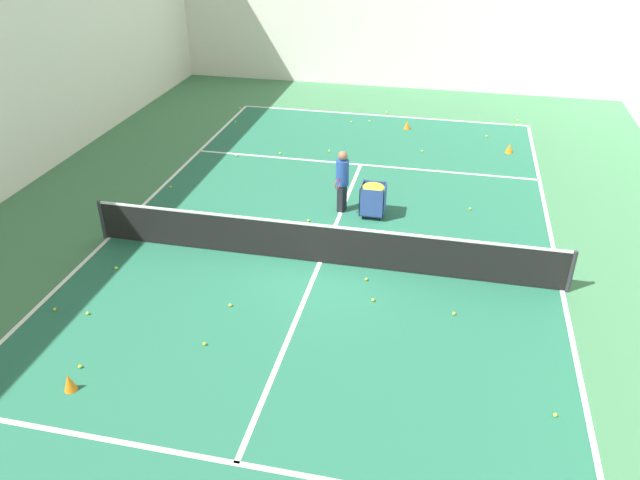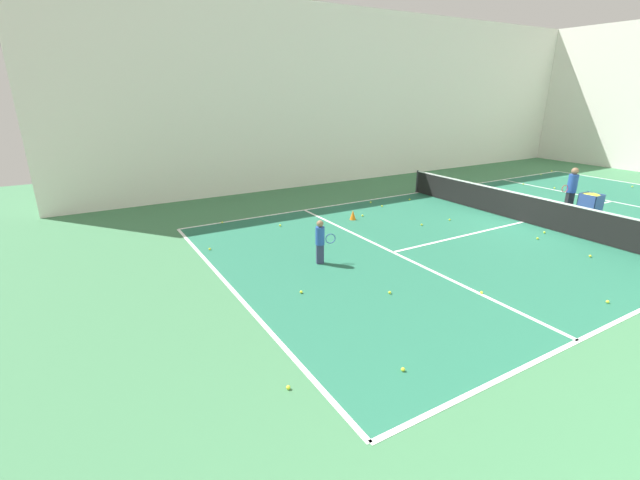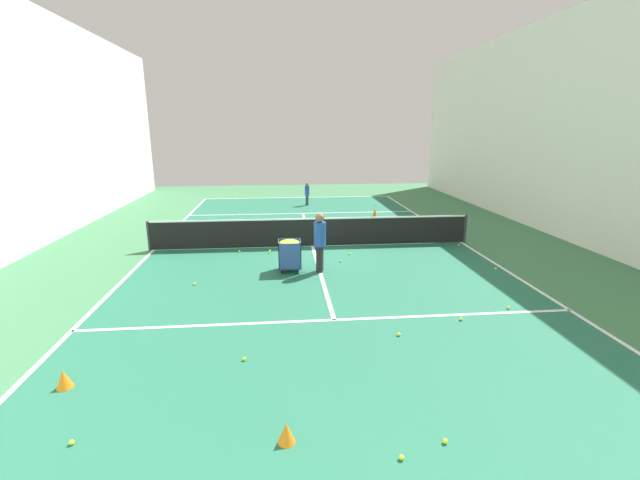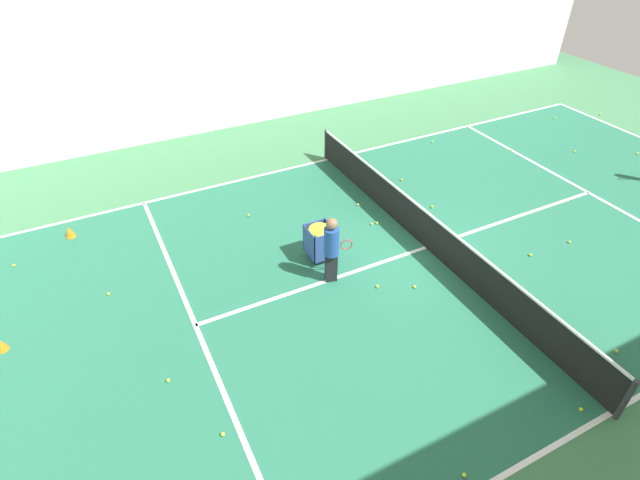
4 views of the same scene
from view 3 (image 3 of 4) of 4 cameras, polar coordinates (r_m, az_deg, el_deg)
ground_plane at (r=15.00m, az=-1.02°, el=-0.85°), size 33.60×33.60×0.00m
court_playing_area at (r=15.00m, az=-1.02°, el=-0.84°), size 10.84×21.73×0.00m
line_baseline_near at (r=25.61m, az=-2.95°, el=5.68°), size 10.84×0.10×0.00m
line_sideline_left at (r=16.32m, az=18.31°, el=-0.30°), size 0.10×21.73×0.00m
line_sideline_right at (r=15.56m, az=-21.34°, el=-1.29°), size 0.10×21.73×0.00m
line_service_near at (r=20.80m, az=-2.32°, el=3.57°), size 10.84×0.10×0.00m
line_service_far at (r=9.40m, az=1.90°, el=-10.61°), size 10.84×0.10×0.00m
line_centre_service at (r=14.99m, az=-1.02°, el=-0.83°), size 0.10×11.95×0.00m
hall_enclosure_left at (r=17.85m, az=31.59°, el=12.82°), size 0.15×29.90×8.17m
hall_enclosure_right at (r=16.62m, az=-36.44°, el=12.15°), size 0.15×29.90×8.17m
tennis_net at (r=14.86m, az=-1.03°, el=1.10°), size 11.14×0.10×1.01m
player_near_baseline at (r=22.91m, az=-1.74°, el=6.38°), size 0.31×0.60×1.22m
coach_at_net at (r=12.11m, az=0.00°, el=0.19°), size 0.43×0.71×1.72m
ball_cart at (r=12.29m, az=-4.08°, el=-1.22°), size 0.64×0.61×0.92m
training_cone_0 at (r=20.35m, az=7.32°, el=3.71°), size 0.23×0.23×0.35m
training_cone_1 at (r=6.17m, az=-4.51°, el=-24.25°), size 0.24×0.24×0.29m
training_cone_2 at (r=8.24m, az=-30.97°, el=-15.60°), size 0.26×0.26×0.30m
tennis_ball_0 at (r=24.93m, az=9.61°, el=5.32°), size 0.07×0.07×0.07m
tennis_ball_1 at (r=24.27m, az=-5.16°, el=5.22°), size 0.07×0.07×0.07m
tennis_ball_2 at (r=16.42m, az=-12.40°, el=0.32°), size 0.07×0.07×0.07m
tennis_ball_3 at (r=9.85m, az=18.30°, el=-9.97°), size 0.07×0.07×0.07m
tennis_ball_4 at (r=13.55m, az=22.36°, el=-3.55°), size 0.07×0.07×0.07m
tennis_ball_5 at (r=14.42m, az=-6.65°, el=-1.43°), size 0.07×0.07×0.07m
tennis_ball_7 at (r=18.91m, az=13.46°, el=2.14°), size 0.07×0.07×0.07m
tennis_ball_8 at (r=24.41m, az=-13.31°, el=4.93°), size 0.07×0.07×0.07m
tennis_ball_9 at (r=13.24m, az=2.78°, el=-2.83°), size 0.07×0.07×0.07m
tennis_ball_10 at (r=22.56m, az=-7.84°, el=4.41°), size 0.07×0.07×0.07m
tennis_ball_11 at (r=18.46m, az=2.86°, el=2.23°), size 0.07×0.07×0.07m
tennis_ball_12 at (r=15.82m, az=18.00°, el=-0.61°), size 0.07×0.07×0.07m
tennis_ball_13 at (r=17.19m, az=3.29°, el=1.29°), size 0.07×0.07×0.07m
tennis_ball_14 at (r=14.02m, az=3.95°, el=-1.84°), size 0.07×0.07×0.07m
tennis_ball_16 at (r=19.11m, az=-16.74°, el=2.05°), size 0.07×0.07×0.07m
tennis_ball_17 at (r=26.17m, az=-11.55°, el=5.67°), size 0.07×0.07×0.07m
tennis_ball_18 at (r=6.43m, az=16.36°, el=-24.34°), size 0.07×0.07×0.07m
tennis_ball_19 at (r=8.87m, az=10.46°, el=-12.27°), size 0.07×0.07×0.07m
tennis_ball_20 at (r=19.89m, az=8.08°, el=3.02°), size 0.07×0.07×0.07m
tennis_ball_21 at (r=8.03m, az=-10.07°, el=-15.34°), size 0.07×0.07×0.07m
tennis_ball_22 at (r=7.00m, az=-30.19°, el=-22.29°), size 0.07×0.07×0.07m
tennis_ball_24 at (r=23.05m, az=7.35°, el=4.65°), size 0.07×0.07×0.07m
tennis_ball_25 at (r=10.83m, az=23.83°, el=-8.23°), size 0.07×0.07×0.07m
tennis_ball_26 at (r=25.56m, az=3.63°, el=5.73°), size 0.07×0.07×0.07m
tennis_ball_27 at (r=14.49m, az=-10.71°, el=-1.51°), size 0.07×0.07×0.07m
tennis_ball_29 at (r=16.19m, az=-6.47°, el=0.37°), size 0.07×0.07×0.07m
tennis_ball_31 at (r=14.28m, az=-6.79°, el=-1.60°), size 0.07×0.07×0.07m
tennis_ball_32 at (r=15.45m, az=-5.53°, el=-0.31°), size 0.07×0.07×0.07m
tennis_ball_33 at (r=17.16m, az=13.86°, el=0.85°), size 0.07×0.07×0.07m
tennis_ball_34 at (r=18.66m, az=11.33°, el=2.10°), size 0.07×0.07×0.07m
tennis_ball_35 at (r=6.08m, az=10.83°, el=-26.59°), size 0.07×0.07×0.07m
tennis_ball_36 at (r=11.82m, az=-16.41°, el=-5.64°), size 0.07×0.07×0.07m
tennis_ball_37 at (r=20.83m, az=-11.01°, el=3.42°), size 0.07×0.07×0.07m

